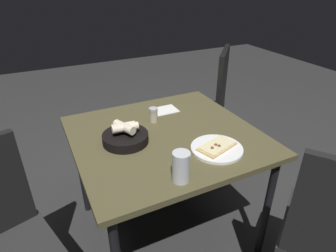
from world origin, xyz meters
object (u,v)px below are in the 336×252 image
dining_table (166,144)px  chair_near (207,101)px  bread_basket (125,136)px  pizza_plate (217,148)px  pepper_shaker (153,116)px  beer_glass (181,168)px

dining_table → chair_near: bearing=-138.0°
bread_basket → chair_near: bearing=-146.7°
bread_basket → chair_near: size_ratio=0.24×
chair_near → pizza_plate: bearing=59.3°
pepper_shaker → chair_near: chair_near is taller
chair_near → bread_basket: bearing=33.3°
chair_near → dining_table: bearing=42.0°
pizza_plate → chair_near: size_ratio=0.26×
dining_table → beer_glass: bearing=73.6°
dining_table → bread_basket: 0.24m
dining_table → chair_near: 0.89m
pizza_plate → chair_near: (-0.50, -0.84, -0.18)m
dining_table → bread_basket: bread_basket is taller
pizza_plate → chair_near: 0.99m
pizza_plate → bread_basket: bearing=-35.2°
pizza_plate → chair_near: chair_near is taller
beer_glass → bread_basket: bearing=-74.1°
bread_basket → beer_glass: bearing=105.9°
pizza_plate → beer_glass: 0.30m
dining_table → bread_basket: bearing=-4.0°
pizza_plate → pepper_shaker: 0.44m
pizza_plate → bread_basket: 0.46m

